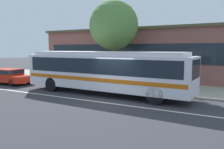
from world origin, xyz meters
name	(u,v)px	position (x,y,z in m)	size (l,w,h in m)	color
ground_plane	(113,100)	(0.00, 0.00, 0.00)	(120.00, 120.00, 0.00)	#343339
sidewalk_slab	(151,84)	(0.00, 6.69, 0.06)	(60.00, 8.00, 0.12)	#9F9E88
lane_stripe_center	(107,103)	(0.00, -0.80, 0.00)	(56.00, 0.16, 0.01)	silver
transit_bus	(104,70)	(-1.40, 1.34, 1.65)	(11.74, 2.91, 2.83)	white
sedan_behind_bus	(8,75)	(-11.10, 1.30, 0.72)	(4.62, 1.92, 1.29)	red
pedestrian_waiting_near_sign	(123,75)	(-0.96, 3.20, 1.10)	(0.46, 0.46, 1.68)	navy
bus_stop_sign	(189,68)	(3.61, 3.43, 1.77)	(0.08, 0.44, 2.57)	gray
street_tree_near_stop	(114,25)	(-2.74, 5.16, 4.92)	(4.03, 4.03, 6.83)	brown
station_building	(144,54)	(-2.59, 11.79, 2.49)	(19.66, 8.98, 4.96)	#8A524C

